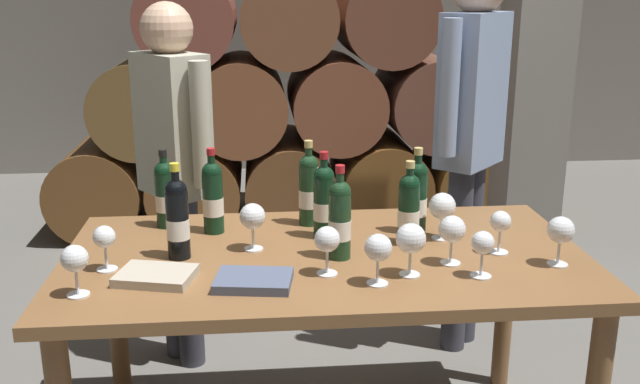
# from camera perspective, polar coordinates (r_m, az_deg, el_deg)

# --- Properties ---
(cellar_back_wall) EXTENTS (10.00, 0.24, 2.80)m
(cellar_back_wall) POSITION_cam_1_polar(r_m,az_deg,el_deg) (6.35, -3.39, 14.57)
(cellar_back_wall) COLOR gray
(cellar_back_wall) RESTS_ON ground_plane
(barrel_stack) EXTENTS (3.12, 0.90, 1.69)m
(barrel_stack) POSITION_cam_1_polar(r_m,az_deg,el_deg) (4.83, -2.61, 6.28)
(barrel_stack) COLOR brown
(barrel_stack) RESTS_ON ground_plane
(stone_pillar) EXTENTS (0.32, 0.32, 2.60)m
(stone_pillar) POSITION_cam_1_polar(r_m,az_deg,el_deg) (4.05, 17.09, 11.42)
(stone_pillar) COLOR gray
(stone_pillar) RESTS_ON ground_plane
(dining_table) EXTENTS (1.70, 0.90, 0.76)m
(dining_table) POSITION_cam_1_polar(r_m,az_deg,el_deg) (2.35, 0.45, -7.03)
(dining_table) COLOR brown
(dining_table) RESTS_ON ground_plane
(wine_bottle_0) EXTENTS (0.07, 0.07, 0.30)m
(wine_bottle_0) POSITION_cam_1_polar(r_m,az_deg,el_deg) (2.42, 0.32, -0.72)
(wine_bottle_0) COLOR black
(wine_bottle_0) RESTS_ON dining_table
(wine_bottle_1) EXTENTS (0.07, 0.07, 0.31)m
(wine_bottle_1) POSITION_cam_1_polar(r_m,az_deg,el_deg) (2.55, -0.91, 0.26)
(wine_bottle_1) COLOR #19381E
(wine_bottle_1) RESTS_ON dining_table
(wine_bottle_2) EXTENTS (0.07, 0.07, 0.31)m
(wine_bottle_2) POSITION_cam_1_polar(r_m,az_deg,el_deg) (2.28, -11.42, -2.05)
(wine_bottle_2) COLOR black
(wine_bottle_2) RESTS_ON dining_table
(wine_bottle_3) EXTENTS (0.07, 0.07, 0.29)m
(wine_bottle_3) POSITION_cam_1_polar(r_m,az_deg,el_deg) (2.59, -12.36, -0.12)
(wine_bottle_3) COLOR black
(wine_bottle_3) RESTS_ON dining_table
(wine_bottle_4) EXTENTS (0.07, 0.07, 0.29)m
(wine_bottle_4) POSITION_cam_1_polar(r_m,az_deg,el_deg) (2.38, 7.17, -1.32)
(wine_bottle_4) COLOR black
(wine_bottle_4) RESTS_ON dining_table
(wine_bottle_5) EXTENTS (0.07, 0.07, 0.31)m
(wine_bottle_5) POSITION_cam_1_polar(r_m,az_deg,el_deg) (2.49, 7.80, -0.38)
(wine_bottle_5) COLOR black
(wine_bottle_5) RESTS_ON dining_table
(wine_bottle_6) EXTENTS (0.07, 0.07, 0.31)m
(wine_bottle_6) POSITION_cam_1_polar(r_m,az_deg,el_deg) (2.24, 1.60, -2.16)
(wine_bottle_6) COLOR #19381E
(wine_bottle_6) RESTS_ON dining_table
(wine_bottle_7) EXTENTS (0.07, 0.07, 0.30)m
(wine_bottle_7) POSITION_cam_1_polar(r_m,az_deg,el_deg) (2.50, -8.64, -0.36)
(wine_bottle_7) COLOR black
(wine_bottle_7) RESTS_ON dining_table
(wine_glass_0) EXTENTS (0.08, 0.08, 0.16)m
(wine_glass_0) POSITION_cam_1_polar(r_m,az_deg,el_deg) (2.23, 10.60, -3.05)
(wine_glass_0) COLOR white
(wine_glass_0) RESTS_ON dining_table
(wine_glass_1) EXTENTS (0.09, 0.09, 0.16)m
(wine_glass_1) POSITION_cam_1_polar(r_m,az_deg,el_deg) (2.44, 9.83, -1.20)
(wine_glass_1) COLOR white
(wine_glass_1) RESTS_ON dining_table
(wine_glass_2) EXTENTS (0.08, 0.08, 0.16)m
(wine_glass_2) POSITION_cam_1_polar(r_m,az_deg,el_deg) (2.05, 4.71, -4.61)
(wine_glass_2) COLOR white
(wine_glass_2) RESTS_ON dining_table
(wine_glass_3) EXTENTS (0.08, 0.08, 0.16)m
(wine_glass_3) POSITION_cam_1_polar(r_m,az_deg,el_deg) (2.31, 18.83, -3.02)
(wine_glass_3) COLOR white
(wine_glass_3) RESTS_ON dining_table
(wine_glass_4) EXTENTS (0.08, 0.08, 0.15)m
(wine_glass_4) POSITION_cam_1_polar(r_m,az_deg,el_deg) (2.09, -19.17, -5.22)
(wine_glass_4) COLOR white
(wine_glass_4) RESTS_ON dining_table
(wine_glass_5) EXTENTS (0.09, 0.09, 0.16)m
(wine_glass_5) POSITION_cam_1_polar(r_m,az_deg,el_deg) (2.32, -5.46, -2.05)
(wine_glass_5) COLOR white
(wine_glass_5) RESTS_ON dining_table
(wine_glass_6) EXTENTS (0.07, 0.07, 0.14)m
(wine_glass_6) POSITION_cam_1_polar(r_m,az_deg,el_deg) (2.25, -16.99, -3.64)
(wine_glass_6) COLOR white
(wine_glass_6) RESTS_ON dining_table
(wine_glass_7) EXTENTS (0.08, 0.08, 0.15)m
(wine_glass_7) POSITION_cam_1_polar(r_m,az_deg,el_deg) (2.12, 0.58, -3.96)
(wine_glass_7) COLOR white
(wine_glass_7) RESTS_ON dining_table
(wine_glass_8) EXTENTS (0.07, 0.07, 0.14)m
(wine_glass_8) POSITION_cam_1_polar(r_m,az_deg,el_deg) (2.15, 12.98, -4.17)
(wine_glass_8) COLOR white
(wine_glass_8) RESTS_ON dining_table
(wine_glass_9) EXTENTS (0.09, 0.09, 0.16)m
(wine_glass_9) POSITION_cam_1_polar(r_m,az_deg,el_deg) (2.12, 7.32, -3.82)
(wine_glass_9) COLOR white
(wine_glass_9) RESTS_ON dining_table
(wine_glass_10) EXTENTS (0.07, 0.07, 0.14)m
(wine_glass_10) POSITION_cam_1_polar(r_m,az_deg,el_deg) (2.36, 14.34, -2.47)
(wine_glass_10) COLOR white
(wine_glass_10) RESTS_ON dining_table
(tasting_notebook) EXTENTS (0.25, 0.21, 0.03)m
(tasting_notebook) POSITION_cam_1_polar(r_m,az_deg,el_deg) (2.17, -13.08, -6.59)
(tasting_notebook) COLOR #B2A893
(tasting_notebook) RESTS_ON dining_table
(leather_ledger) EXTENTS (0.24, 0.19, 0.03)m
(leather_ledger) POSITION_cam_1_polar(r_m,az_deg,el_deg) (2.09, -5.37, -7.12)
(leather_ledger) COLOR #4C5670
(leather_ledger) RESTS_ON dining_table
(sommelier_presenting) EXTENTS (0.36, 0.38, 1.72)m
(sommelier_presenting) POSITION_cam_1_polar(r_m,az_deg,el_deg) (3.09, 12.06, 5.60)
(sommelier_presenting) COLOR #383842
(sommelier_presenting) RESTS_ON ground_plane
(taster_seated_left) EXTENTS (0.34, 0.41, 1.54)m
(taster_seated_left) POSITION_cam_1_polar(r_m,az_deg,el_deg) (2.97, -11.67, 2.78)
(taster_seated_left) COLOR #383842
(taster_seated_left) RESTS_ON ground_plane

